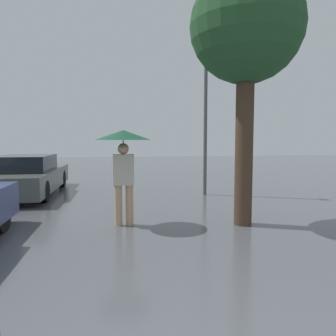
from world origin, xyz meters
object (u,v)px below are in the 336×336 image
parked_car_farthest (27,176)px  street_lamp (206,84)px  tree (246,30)px  pedestrian (123,149)px

parked_car_farthest → street_lamp: bearing=-9.7°
tree → pedestrian: bearing=172.7°
tree → street_lamp: (0.19, 3.40, -0.40)m
parked_car_farthest → tree: size_ratio=0.96×
tree → street_lamp: size_ratio=0.93×
pedestrian → street_lamp: bearing=52.0°
tree → parked_car_farthest: bearing=139.3°
street_lamp → parked_car_farthest: bearing=170.3°
parked_car_farthest → street_lamp: 5.88m
parked_car_farthest → tree: (4.98, -4.28, 3.06)m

